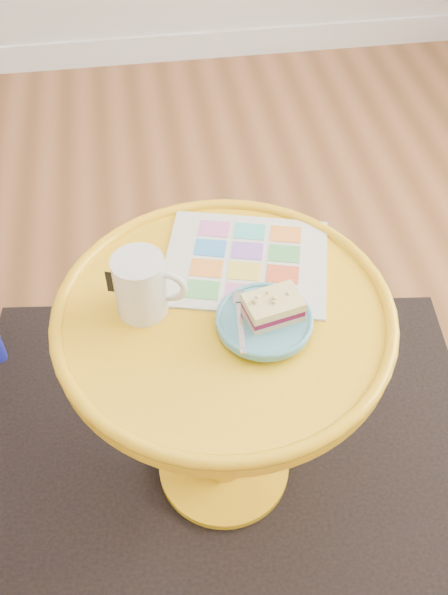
{
  "coord_description": "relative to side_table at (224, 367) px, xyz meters",
  "views": [
    {
      "loc": [
        0.28,
        -0.85,
        1.5
      ],
      "look_at": [
        0.4,
        -0.06,
        0.63
      ],
      "focal_mm": 40.0,
      "sensor_mm": 36.0,
      "label": 1
    }
  ],
  "objects": [
    {
      "name": "floor",
      "position": [
        -0.4,
        0.06,
        -0.43
      ],
      "size": [
        4.0,
        4.0,
        0.0
      ],
      "primitive_type": "plane",
      "color": "brown",
      "rests_on": "ground"
    },
    {
      "name": "rug",
      "position": [
        0.0,
        0.0,
        -0.42
      ],
      "size": [
        1.42,
        1.25,
        0.01
      ],
      "primitive_type": "cube",
      "rotation": [
        0.0,
        0.0,
        -0.12
      ],
      "color": "black",
      "rests_on": "ground"
    },
    {
      "name": "side_table",
      "position": [
        0.0,
        0.0,
        0.0
      ],
      "size": [
        0.62,
        0.62,
        0.59
      ],
      "color": "#F6B114",
      "rests_on": "ground"
    },
    {
      "name": "newspaper",
      "position": [
        0.06,
        0.12,
        0.17
      ],
      "size": [
        0.37,
        0.34,
        0.01
      ],
      "primitive_type": "cube",
      "rotation": [
        0.0,
        0.0,
        -0.27
      ],
      "color": "silver",
      "rests_on": "side_table"
    },
    {
      "name": "mug",
      "position": [
        -0.14,
        0.03,
        0.23
      ],
      "size": [
        0.13,
        0.09,
        0.12
      ],
      "rotation": [
        0.0,
        0.0,
        -0.31
      ],
      "color": "silver",
      "rests_on": "side_table"
    },
    {
      "name": "plate",
      "position": [
        0.06,
        -0.05,
        0.18
      ],
      "size": [
        0.17,
        0.17,
        0.02
      ],
      "color": "#5099A9",
      "rests_on": "newspaper"
    },
    {
      "name": "cake_slice",
      "position": [
        0.08,
        -0.04,
        0.21
      ],
      "size": [
        0.11,
        0.08,
        0.04
      ],
      "rotation": [
        0.0,
        0.0,
        0.22
      ],
      "color": "#D3BC8C",
      "rests_on": "plate"
    },
    {
      "name": "fork",
      "position": [
        0.02,
        -0.04,
        0.19
      ],
      "size": [
        0.03,
        0.14,
        0.0
      ],
      "rotation": [
        0.0,
        0.0,
        -0.09
      ],
      "color": "silver",
      "rests_on": "plate"
    }
  ]
}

